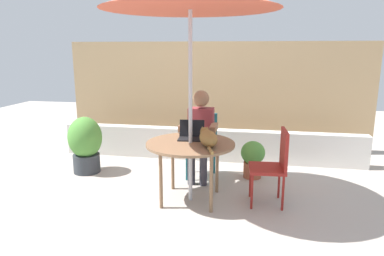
{
  "coord_description": "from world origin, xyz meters",
  "views": [
    {
      "loc": [
        0.73,
        -3.84,
        1.76
      ],
      "look_at": [
        0.0,
        0.1,
        0.86
      ],
      "focal_mm": 32.81,
      "sensor_mm": 36.0,
      "label": 1
    }
  ],
  "objects_px": {
    "chair_empty": "(275,161)",
    "person_seated": "(200,130)",
    "potted_plant_by_chair": "(85,143)",
    "patio_table": "(190,147)",
    "potted_plant_near_fence": "(253,157)",
    "laptop": "(191,133)",
    "chair_occupied": "(202,140)",
    "cat": "(208,138)"
  },
  "relations": [
    {
      "from": "person_seated",
      "to": "cat",
      "type": "height_order",
      "value": "person_seated"
    },
    {
      "from": "patio_table",
      "to": "potted_plant_by_chair",
      "type": "distance_m",
      "value": 1.82
    },
    {
      "from": "potted_plant_by_chair",
      "to": "potted_plant_near_fence",
      "type": "bearing_deg",
      "value": 5.1
    },
    {
      "from": "laptop",
      "to": "potted_plant_by_chair",
      "type": "bearing_deg",
      "value": 163.52
    },
    {
      "from": "laptop",
      "to": "cat",
      "type": "bearing_deg",
      "value": -48.27
    },
    {
      "from": "patio_table",
      "to": "potted_plant_near_fence",
      "type": "height_order",
      "value": "patio_table"
    },
    {
      "from": "chair_empty",
      "to": "laptop",
      "type": "bearing_deg",
      "value": 172.68
    },
    {
      "from": "chair_empty",
      "to": "potted_plant_by_chair",
      "type": "xyz_separation_m",
      "value": [
        -2.64,
        0.61,
        -0.08
      ]
    },
    {
      "from": "laptop",
      "to": "chair_empty",
      "type": "bearing_deg",
      "value": -7.32
    },
    {
      "from": "potted_plant_by_chair",
      "to": "chair_occupied",
      "type": "bearing_deg",
      "value": 6.5
    },
    {
      "from": "potted_plant_near_fence",
      "to": "patio_table",
      "type": "bearing_deg",
      "value": -128.57
    },
    {
      "from": "laptop",
      "to": "patio_table",
      "type": "bearing_deg",
      "value": -83.03
    },
    {
      "from": "person_seated",
      "to": "chair_occupied",
      "type": "bearing_deg",
      "value": 90.0
    },
    {
      "from": "chair_occupied",
      "to": "potted_plant_near_fence",
      "type": "distance_m",
      "value": 0.75
    },
    {
      "from": "patio_table",
      "to": "chair_occupied",
      "type": "height_order",
      "value": "chair_occupied"
    },
    {
      "from": "person_seated",
      "to": "potted_plant_near_fence",
      "type": "xyz_separation_m",
      "value": [
        0.71,
        0.18,
        -0.4
      ]
    },
    {
      "from": "person_seated",
      "to": "potted_plant_near_fence",
      "type": "relative_size",
      "value": 2.35
    },
    {
      "from": "chair_empty",
      "to": "laptop",
      "type": "distance_m",
      "value": 1.03
    },
    {
      "from": "chair_occupied",
      "to": "potted_plant_by_chair",
      "type": "xyz_separation_m",
      "value": [
        -1.67,
        -0.19,
        -0.08
      ]
    },
    {
      "from": "patio_table",
      "to": "potted_plant_by_chair",
      "type": "bearing_deg",
      "value": 157.83
    },
    {
      "from": "chair_empty",
      "to": "potted_plant_by_chair",
      "type": "relative_size",
      "value": 1.08
    },
    {
      "from": "chair_empty",
      "to": "potted_plant_near_fence",
      "type": "height_order",
      "value": "chair_empty"
    },
    {
      "from": "patio_table",
      "to": "potted_plant_near_fence",
      "type": "bearing_deg",
      "value": 51.43
    },
    {
      "from": "patio_table",
      "to": "cat",
      "type": "xyz_separation_m",
      "value": [
        0.21,
        -0.07,
        0.14
      ]
    },
    {
      "from": "cat",
      "to": "chair_occupied",
      "type": "bearing_deg",
      "value": 102.71
    },
    {
      "from": "chair_occupied",
      "to": "laptop",
      "type": "distance_m",
      "value": 0.72
    },
    {
      "from": "person_seated",
      "to": "potted_plant_by_chair",
      "type": "bearing_deg",
      "value": -178.86
    },
    {
      "from": "cat",
      "to": "potted_plant_by_chair",
      "type": "distance_m",
      "value": 2.06
    },
    {
      "from": "chair_empty",
      "to": "person_seated",
      "type": "xyz_separation_m",
      "value": [
        -0.96,
        0.65,
        0.17
      ]
    },
    {
      "from": "chair_empty",
      "to": "potted_plant_by_chair",
      "type": "distance_m",
      "value": 2.71
    },
    {
      "from": "chair_occupied",
      "to": "cat",
      "type": "height_order",
      "value": "chair_occupied"
    },
    {
      "from": "person_seated",
      "to": "potted_plant_by_chair",
      "type": "height_order",
      "value": "person_seated"
    },
    {
      "from": "chair_occupied",
      "to": "potted_plant_by_chair",
      "type": "relative_size",
      "value": 1.08
    },
    {
      "from": "patio_table",
      "to": "person_seated",
      "type": "height_order",
      "value": "person_seated"
    },
    {
      "from": "chair_occupied",
      "to": "potted_plant_near_fence",
      "type": "relative_size",
      "value": 1.7
    },
    {
      "from": "person_seated",
      "to": "cat",
      "type": "xyz_separation_m",
      "value": [
        0.21,
        -0.79,
        0.1
      ]
    },
    {
      "from": "chair_occupied",
      "to": "laptop",
      "type": "relative_size",
      "value": 2.78
    },
    {
      "from": "person_seated",
      "to": "potted_plant_near_fence",
      "type": "height_order",
      "value": "person_seated"
    },
    {
      "from": "person_seated",
      "to": "patio_table",
      "type": "bearing_deg",
      "value": -90.0
    },
    {
      "from": "person_seated",
      "to": "potted_plant_by_chair",
      "type": "relative_size",
      "value": 1.49
    },
    {
      "from": "chair_empty",
      "to": "cat",
      "type": "height_order",
      "value": "chair_empty"
    },
    {
      "from": "cat",
      "to": "potted_plant_near_fence",
      "type": "xyz_separation_m",
      "value": [
        0.5,
        0.97,
        -0.5
      ]
    }
  ]
}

